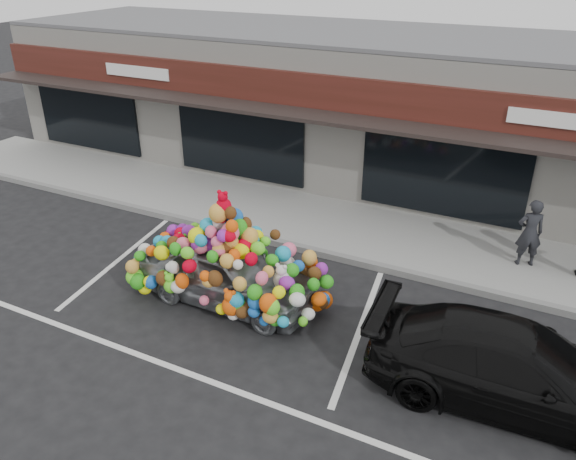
% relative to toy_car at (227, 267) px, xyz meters
% --- Properties ---
extents(ground, '(90.00, 90.00, 0.00)m').
position_rel_toy_car_xyz_m(ground, '(-0.01, 0.07, -0.80)').
color(ground, black).
rests_on(ground, ground).
extents(shop_building, '(24.00, 7.20, 4.31)m').
position_rel_toy_car_xyz_m(shop_building, '(-0.01, 8.51, 1.36)').
color(shop_building, silver).
rests_on(shop_building, ground).
extents(sidewalk, '(26.00, 3.00, 0.15)m').
position_rel_toy_car_xyz_m(sidewalk, '(-0.01, 4.07, -0.72)').
color(sidewalk, gray).
rests_on(sidewalk, ground).
extents(kerb, '(26.00, 0.18, 0.16)m').
position_rel_toy_car_xyz_m(kerb, '(-0.01, 2.57, -0.72)').
color(kerb, slate).
rests_on(kerb, ground).
extents(parking_stripe_left, '(0.73, 4.37, 0.01)m').
position_rel_toy_car_xyz_m(parking_stripe_left, '(-3.21, 0.27, -0.79)').
color(parking_stripe_left, silver).
rests_on(parking_stripe_left, ground).
extents(parking_stripe_mid, '(0.73, 4.37, 0.01)m').
position_rel_toy_car_xyz_m(parking_stripe_mid, '(2.79, 0.27, -0.79)').
color(parking_stripe_mid, silver).
rests_on(parking_stripe_mid, ground).
extents(lane_line, '(14.00, 0.12, 0.01)m').
position_rel_toy_car_xyz_m(lane_line, '(1.99, -2.23, -0.79)').
color(lane_line, silver).
rests_on(lane_line, ground).
extents(toy_car, '(2.76, 4.06, 2.35)m').
position_rel_toy_car_xyz_m(toy_car, '(0.00, 0.00, 0.00)').
color(toy_car, '#A4A9AF').
rests_on(toy_car, ground).
extents(black_sedan, '(2.16, 4.72, 1.34)m').
position_rel_toy_car_xyz_m(black_sedan, '(5.54, -0.41, -0.13)').
color(black_sedan, black).
rests_on(black_sedan, ground).
extents(pedestrian_a, '(0.68, 0.57, 1.58)m').
position_rel_toy_car_xyz_m(pedestrian_a, '(5.30, 4.05, 0.14)').
color(pedestrian_a, black).
rests_on(pedestrian_a, sidewalk).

